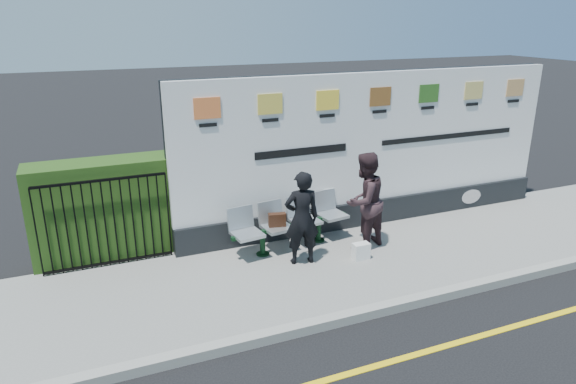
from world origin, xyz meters
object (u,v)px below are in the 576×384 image
object	(u,v)px
billboard	(374,160)
bench	(291,235)
woman_left	(302,218)
woman_right	(364,201)

from	to	relation	value
billboard	bench	xyz separation A→B (m)	(-1.98, -0.51, -1.06)
woman_left	woman_right	size ratio (longest dim) A/B	0.91
bench	woman_left	world-z (taller)	woman_left
woman_left	billboard	bearing A→B (deg)	-142.49
billboard	woman_left	world-z (taller)	billboard
woman_left	woman_right	world-z (taller)	woman_right
woman_left	woman_right	bearing A→B (deg)	-164.71
billboard	bench	world-z (taller)	billboard
billboard	woman_left	size ratio (longest dim) A/B	4.96
woman_left	woman_right	xyz separation A→B (m)	(1.27, 0.14, 0.08)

